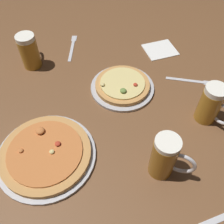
{
  "coord_description": "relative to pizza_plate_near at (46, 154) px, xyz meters",
  "views": [
    {
      "loc": [
        -0.06,
        -0.6,
        0.76
      ],
      "look_at": [
        0.0,
        0.0,
        0.02
      ],
      "focal_mm": 40.52,
      "sensor_mm": 36.0,
      "label": 1
    }
  ],
  "objects": [
    {
      "name": "pizza_plate_near",
      "position": [
        0.0,
        0.0,
        0.0
      ],
      "size": [
        0.33,
        0.33,
        0.05
      ],
      "color": "#B2B2B7",
      "rests_on": "ground_plane"
    },
    {
      "name": "beer_mug_amber",
      "position": [
        0.38,
        -0.09,
        0.07
      ],
      "size": [
        0.13,
        0.09,
        0.17
      ],
      "color": "#9E6619",
      "rests_on": "ground_plane"
    },
    {
      "name": "fork_left",
      "position": [
        0.09,
        0.59,
        -0.01
      ],
      "size": [
        0.05,
        0.2,
        0.01
      ],
      "color": "silver",
      "rests_on": "ground_plane"
    },
    {
      "name": "beer_mug_dark",
      "position": [
        -0.09,
        0.49,
        0.06
      ],
      "size": [
        0.08,
        0.14,
        0.16
      ],
      "color": "#B27A23",
      "rests_on": "ground_plane"
    },
    {
      "name": "beer_mug_pale",
      "position": [
        0.59,
        0.1,
        0.06
      ],
      "size": [
        0.1,
        0.12,
        0.16
      ],
      "color": "#B27A23",
      "rests_on": "ground_plane"
    },
    {
      "name": "pizza_plate_far",
      "position": [
        0.3,
        0.29,
        -0.0
      ],
      "size": [
        0.26,
        0.26,
        0.05
      ],
      "color": "#B2B2B7",
      "rests_on": "ground_plane"
    },
    {
      "name": "knife_spare",
      "position": [
        0.47,
        -0.27,
        -0.01
      ],
      "size": [
        0.21,
        0.07,
        0.01
      ],
      "color": "silver",
      "rests_on": "ground_plane"
    },
    {
      "name": "ground_plane",
      "position": [
        0.24,
        0.15,
        -0.03
      ],
      "size": [
        2.4,
        2.4,
        0.03
      ],
      "primitive_type": "cube",
      "color": "brown"
    },
    {
      "name": "fork_spare",
      "position": [
        0.6,
        0.3,
        -0.01
      ],
      "size": [
        0.2,
        0.08,
        0.01
      ],
      "color": "silver",
      "rests_on": "ground_plane"
    },
    {
      "name": "napkin_folded",
      "position": [
        0.51,
        0.53,
        -0.01
      ],
      "size": [
        0.17,
        0.16,
        0.01
      ],
      "primitive_type": "cube",
      "rotation": [
        0.0,
        0.0,
        0.22
      ],
      "color": "white",
      "rests_on": "ground_plane"
    }
  ]
}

